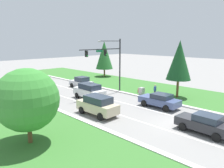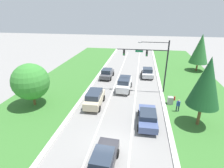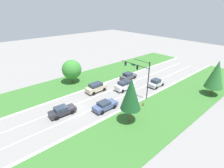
# 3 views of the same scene
# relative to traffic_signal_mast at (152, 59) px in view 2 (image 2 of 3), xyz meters

# --- Properties ---
(ground_plane) EXTENTS (160.00, 160.00, 0.00)m
(ground_plane) POSITION_rel_traffic_signal_mast_xyz_m (-3.85, -13.13, -5.22)
(ground_plane) COLOR gray
(curb_strip_right) EXTENTS (0.50, 90.00, 0.15)m
(curb_strip_right) POSITION_rel_traffic_signal_mast_xyz_m (1.80, -13.13, -5.14)
(curb_strip_right) COLOR beige
(curb_strip_right) RESTS_ON ground_plane
(curb_strip_left) EXTENTS (0.50, 90.00, 0.15)m
(curb_strip_left) POSITION_rel_traffic_signal_mast_xyz_m (-9.50, -13.13, -5.14)
(curb_strip_left) COLOR beige
(curb_strip_left) RESTS_ON ground_plane
(grass_verge_left) EXTENTS (10.00, 90.00, 0.08)m
(grass_verge_left) POSITION_rel_traffic_signal_mast_xyz_m (-14.75, -13.13, -5.18)
(grass_verge_left) COLOR #38702D
(grass_verge_left) RESTS_ON ground_plane
(lane_stripe_inner_left) EXTENTS (0.14, 81.00, 0.01)m
(lane_stripe_inner_left) POSITION_rel_traffic_signal_mast_xyz_m (-5.65, -13.13, -5.21)
(lane_stripe_inner_left) COLOR white
(lane_stripe_inner_left) RESTS_ON ground_plane
(lane_stripe_inner_right) EXTENTS (0.14, 81.00, 0.01)m
(lane_stripe_inner_right) POSITION_rel_traffic_signal_mast_xyz_m (-2.05, -13.13, -5.21)
(lane_stripe_inner_right) COLOR white
(lane_stripe_inner_right) RESTS_ON ground_plane
(traffic_signal_mast) EXTENTS (7.41, 0.41, 7.84)m
(traffic_signal_mast) POSITION_rel_traffic_signal_mast_xyz_m (0.00, 0.00, 0.00)
(traffic_signal_mast) COLOR black
(traffic_signal_mast) RESTS_ON ground_plane
(white_suv) EXTENTS (2.21, 4.89, 2.06)m
(white_suv) POSITION_rel_traffic_signal_mast_xyz_m (-3.91, -0.16, -4.14)
(white_suv) COLOR white
(white_suv) RESTS_ON ground_plane
(silver_sedan) EXTENTS (2.22, 4.21, 1.79)m
(silver_sedan) POSITION_rel_traffic_signal_mast_xyz_m (-0.25, 6.44, -4.33)
(silver_sedan) COLOR silver
(silver_sedan) RESTS_ON ground_plane
(graphite_sedan) EXTENTS (2.16, 4.44, 1.74)m
(graphite_sedan) POSITION_rel_traffic_signal_mast_xyz_m (-7.64, 4.76, -4.34)
(graphite_sedan) COLOR #4C4C51
(graphite_sedan) RESTS_ON ground_plane
(charcoal_sedan) EXTENTS (2.10, 4.61, 1.65)m
(charcoal_sedan) POSITION_rel_traffic_signal_mast_xyz_m (-3.99, -15.35, -4.37)
(charcoal_sedan) COLOR #28282D
(charcoal_sedan) RESTS_ON ground_plane
(slate_blue_sedan) EXTENTS (2.18, 4.72, 1.63)m
(slate_blue_sedan) POSITION_rel_traffic_signal_mast_xyz_m (-0.48, -8.74, -4.37)
(slate_blue_sedan) COLOR #475684
(slate_blue_sedan) RESTS_ON ground_plane
(champagne_suv) EXTENTS (2.17, 4.72, 2.02)m
(champagne_suv) POSITION_rel_traffic_signal_mast_xyz_m (-7.26, -5.66, -4.16)
(champagne_suv) COLOR beige
(champagne_suv) RESTS_ON ground_plane
(utility_cabinet) EXTENTS (0.70, 0.60, 1.10)m
(utility_cabinet) POSITION_rel_traffic_signal_mast_xyz_m (2.60, -3.76, -4.67)
(utility_cabinet) COLOR #9E9E99
(utility_cabinet) RESTS_ON ground_plane
(pedestrian) EXTENTS (0.41, 0.27, 1.69)m
(pedestrian) POSITION_rel_traffic_signal_mast_xyz_m (3.23, -5.55, -4.28)
(pedestrian) COLOR #232842
(pedestrian) RESTS_ON ground_plane
(fire_hydrant) EXTENTS (0.34, 0.20, 0.70)m
(fire_hydrant) POSITION_rel_traffic_signal_mast_xyz_m (3.35, -2.60, -4.87)
(fire_hydrant) COLOR red
(fire_hydrant) RESTS_ON ground_plane
(conifer_near_right_tree) EXTENTS (3.23, 3.23, 7.65)m
(conifer_near_right_tree) POSITION_rel_traffic_signal_mast_xyz_m (4.95, -7.96, -0.17)
(conifer_near_right_tree) COLOR brown
(conifer_near_right_tree) RESTS_ON ground_plane
(oak_near_left_tree) EXTENTS (4.61, 4.61, 5.67)m
(oak_near_left_tree) POSITION_rel_traffic_signal_mast_xyz_m (-15.08, -6.97, -1.85)
(oak_near_left_tree) COLOR brown
(oak_near_left_tree) RESTS_ON ground_plane
(conifer_far_right_tree) EXTENTS (3.61, 3.61, 7.50)m
(conifer_far_right_tree) POSITION_rel_traffic_signal_mast_xyz_m (9.94, 11.86, -0.62)
(conifer_far_right_tree) COLOR brown
(conifer_far_right_tree) RESTS_ON ground_plane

